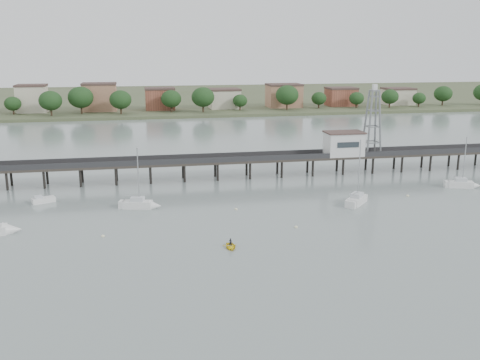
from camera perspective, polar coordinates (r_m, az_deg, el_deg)
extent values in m
plane|color=slate|center=(60.08, 9.40, -13.26)|extent=(500.00, 500.00, 0.00)
cube|color=#2D2823|center=(114.07, -0.82, 2.07)|extent=(150.00, 5.00, 0.50)
cube|color=#333335|center=(111.60, -0.61, 2.22)|extent=(150.00, 0.12, 1.10)
cube|color=#333335|center=(116.23, -1.02, 2.69)|extent=(150.00, 0.12, 1.10)
cylinder|color=black|center=(112.67, -0.65, 0.90)|extent=(0.50, 0.50, 4.40)
cylinder|color=black|center=(116.32, -0.98, 1.32)|extent=(0.50, 0.50, 4.40)
cube|color=silver|center=(120.31, 11.01, 3.77)|extent=(8.00, 5.00, 5.00)
cube|color=#4C3833|center=(119.88, 11.07, 5.02)|extent=(8.40, 5.40, 0.30)
cube|color=slate|center=(121.42, 14.16, 9.24)|extent=(1.80, 1.80, 0.30)
cube|color=silver|center=(121.37, 14.18, 9.60)|extent=(0.90, 0.90, 1.20)
cone|color=white|center=(88.14, -23.10, -4.91)|extent=(2.88, 2.72, 2.51)
cube|color=white|center=(94.94, -10.86, -2.69)|extent=(5.36, 3.14, 1.65)
cone|color=white|center=(94.21, -9.00, -2.74)|extent=(2.51, 2.41, 1.96)
cube|color=silver|center=(94.61, -10.89, -2.01)|extent=(2.55, 2.07, 0.75)
cylinder|color=#A5A8AA|center=(93.43, -10.81, 0.56)|extent=(0.18, 0.18, 9.44)
cylinder|color=#A5A8AA|center=(94.67, -11.40, -1.68)|extent=(2.87, 0.84, 0.12)
cube|color=white|center=(115.61, 22.43, -0.51)|extent=(5.11, 3.19, 1.65)
cone|color=white|center=(116.47, 23.84, -0.55)|extent=(2.45, 2.36, 1.86)
cube|color=silver|center=(115.34, 22.49, 0.05)|extent=(2.47, 2.05, 0.75)
cylinder|color=#A5A8AA|center=(114.59, 22.84, 2.05)|extent=(0.18, 0.18, 8.95)
cylinder|color=#A5A8AA|center=(115.00, 22.13, 0.33)|extent=(2.70, 0.94, 0.12)
cube|color=white|center=(97.99, 12.34, -2.24)|extent=(5.31, 5.49, 1.65)
cone|color=white|center=(101.13, 13.00, -1.77)|extent=(3.13, 3.14, 2.14)
cube|color=silver|center=(97.68, 12.37, -1.58)|extent=(2.92, 2.96, 0.75)
cylinder|color=#A5A8AA|center=(96.88, 12.60, 1.22)|extent=(0.18, 0.18, 10.32)
cylinder|color=#A5A8AA|center=(96.70, 12.20, -1.39)|extent=(2.27, 2.44, 0.12)
cube|color=white|center=(102.90, -20.21, -2.07)|extent=(4.29, 3.04, 1.10)
cube|color=silver|center=(102.55, -20.72, -1.78)|extent=(1.72, 1.72, 0.66)
imported|color=yellow|center=(75.46, -1.02, -7.24)|extent=(2.05, 0.61, 2.86)
imported|color=black|center=(75.46, -1.02, -7.24)|extent=(0.86, 1.22, 0.28)
ellipsoid|color=#F2F0BC|center=(105.65, 17.46, -1.61)|extent=(0.56, 0.56, 0.39)
ellipsoid|color=#F2F0BC|center=(82.23, -14.41, -5.81)|extent=(0.56, 0.56, 0.39)
ellipsoid|color=#F2F0BC|center=(92.54, -0.42, -3.13)|extent=(0.56, 0.56, 0.39)
ellipsoid|color=#F2F0BC|center=(84.01, 6.00, -5.01)|extent=(0.56, 0.56, 0.39)
cube|color=#475133|center=(296.78, -7.07, 8.71)|extent=(500.00, 170.00, 1.40)
cube|color=brown|center=(237.83, -21.27, 7.84)|extent=(13.00, 10.50, 9.00)
cube|color=brown|center=(234.48, -14.71, 8.25)|extent=(13.00, 10.50, 9.00)
cube|color=brown|center=(234.13, -8.54, 8.54)|extent=(13.00, 10.50, 9.00)
cube|color=brown|center=(236.89, -1.68, 8.75)|extent=(13.00, 10.50, 9.00)
cube|color=brown|center=(242.60, 4.71, 8.84)|extent=(13.00, 10.50, 9.00)
cube|color=brown|center=(251.10, 10.73, 8.82)|extent=(13.00, 10.50, 9.00)
cube|color=brown|center=(262.56, 16.50, 8.71)|extent=(13.00, 10.50, 9.00)
ellipsoid|color=black|center=(222.80, -5.81, 8.43)|extent=(8.00, 8.00, 6.80)
ellipsoid|color=black|center=(262.01, 21.64, 8.36)|extent=(8.00, 8.00, 6.80)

